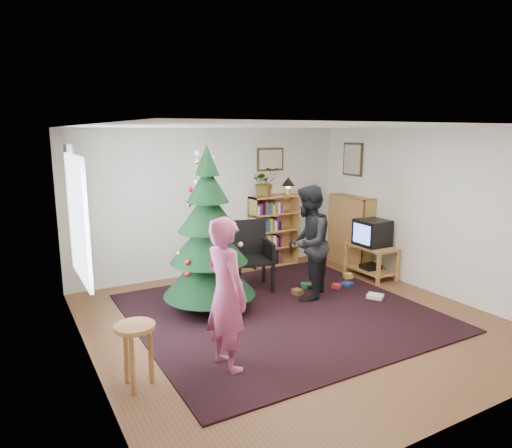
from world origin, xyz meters
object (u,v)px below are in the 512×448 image
tv_stand (371,258)px  potted_plant (265,182)px  person_by_chair (308,243)px  picture_right (353,159)px  picture_back (270,159)px  christmas_tree (209,244)px  armchair (248,252)px  person_standing (226,294)px  stool (135,339)px  table_lamp (288,183)px  bookshelf_back (274,230)px  bookshelf_right (351,231)px  crt_tv (372,233)px

tv_stand → potted_plant: size_ratio=1.62×
person_by_chair → picture_right: bearing=171.1°
picture_back → person_by_chair: size_ratio=0.33×
christmas_tree → armchair: 1.16m
picture_back → person_standing: size_ratio=0.34×
stool → table_lamp: (3.66, 2.93, 1.02)m
picture_back → armchair: (-1.03, -1.05, -1.37)m
bookshelf_back → stool: (-3.36, -2.93, -0.17)m
bookshelf_right → picture_right: bearing=-37.6°
crt_tv → table_lamp: 1.79m
picture_back → potted_plant: bearing=-144.4°
person_by_chair → christmas_tree: bearing=-51.7°
bookshelf_right → table_lamp: 1.44m
picture_right → armchair: 2.74m
table_lamp → potted_plant: bearing=180.0°
bookshelf_right → armchair: size_ratio=1.21×
potted_plant → person_standing: bearing=-126.5°
picture_right → bookshelf_right: bearing=-127.6°
armchair → crt_tv: bearing=0.4°
bookshelf_back → table_lamp: 0.91m
bookshelf_back → person_by_chair: person_by_chair is taller
picture_back → crt_tv: size_ratio=1.08×
stool → person_by_chair: person_by_chair is taller
tv_stand → stool: bearing=-161.3°
bookshelf_right → armchair: bookshelf_right is taller
person_standing → christmas_tree: bearing=-25.4°
picture_back → crt_tv: (1.07, -1.58, -1.18)m
picture_right → person_by_chair: picture_right is taller
armchair → person_standing: person_standing is taller
person_standing → person_by_chair: person_by_chair is taller
table_lamp → bookshelf_back: bearing=180.0°
person_standing → person_by_chair: 2.30m
bookshelf_right → picture_back: bearing=52.9°
crt_tv → armchair: armchair is taller
picture_right → tv_stand: bearing=-106.7°
christmas_tree → tv_stand: size_ratio=2.67×
picture_right → person_standing: bearing=-147.1°
picture_right → stool: picture_right is taller
picture_right → person_standing: size_ratio=0.37×
christmas_tree → stool: christmas_tree is taller
picture_right → person_by_chair: 2.43m
crt_tv → table_lamp: table_lamp is taller
picture_right → tv_stand: (-0.26, -0.85, -1.63)m
person_standing → stool: bearing=76.3°
crt_tv → armchair: size_ratio=0.47×
bookshelf_right → person_by_chair: 1.97m
tv_stand → picture_back: bearing=124.2°
stool → table_lamp: bearing=38.7°
picture_back → christmas_tree: (-1.96, -1.64, -1.00)m
bookshelf_back → person_standing: (-2.44, -3.02, 0.15)m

